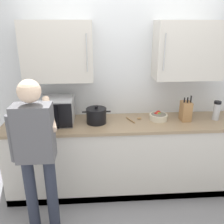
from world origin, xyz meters
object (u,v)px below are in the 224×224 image
at_px(microwave_oven, 49,111).
at_px(wooden_spoon, 135,119).
at_px(fruit_bowl, 158,116).
at_px(stock_pot, 96,116).
at_px(knife_block, 186,111).
at_px(person_figure, 36,149).
at_px(thermos_flask, 216,110).

relative_size(microwave_oven, wooden_spoon, 2.70).
height_order(fruit_bowl, stock_pot, stock_pot).
height_order(wooden_spoon, fruit_bowl, fruit_bowl).
distance_m(knife_block, person_figure, 1.76).
height_order(thermos_flask, person_figure, person_figure).
distance_m(microwave_oven, wooden_spoon, 1.03).
distance_m(thermos_flask, person_figure, 2.11).
relative_size(wooden_spoon, knife_block, 0.62).
height_order(stock_pot, person_figure, person_figure).
bearing_deg(person_figure, thermos_flask, 17.88).
height_order(knife_block, person_figure, person_figure).
xyz_separation_m(stock_pot, knife_block, (1.07, 0.01, 0.03)).
bearing_deg(thermos_flask, knife_block, 179.03).
bearing_deg(wooden_spoon, thermos_flask, -3.49).
xyz_separation_m(fruit_bowl, thermos_flask, (0.70, -0.05, 0.08)).
bearing_deg(fruit_bowl, person_figure, -152.08).
xyz_separation_m(microwave_oven, knife_block, (1.62, -0.02, -0.03)).
bearing_deg(thermos_flask, microwave_oven, 179.17).
distance_m(fruit_bowl, knife_block, 0.33).
xyz_separation_m(fruit_bowl, knife_block, (0.32, -0.04, 0.08)).
bearing_deg(person_figure, knife_block, 21.88).
bearing_deg(knife_block, person_figure, -158.12).
bearing_deg(fruit_bowl, thermos_flask, -3.91).
height_order(microwave_oven, wooden_spoon, microwave_oven).
relative_size(fruit_bowl, thermos_flask, 0.93).
bearing_deg(stock_pot, thermos_flask, -0.01).
distance_m(microwave_oven, fruit_bowl, 1.31).
distance_m(microwave_oven, knife_block, 1.62).
bearing_deg(knife_block, stock_pot, -179.68).
distance_m(wooden_spoon, knife_block, 0.61).
relative_size(stock_pot, thermos_flask, 1.42).
distance_m(wooden_spoon, stock_pot, 0.48).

